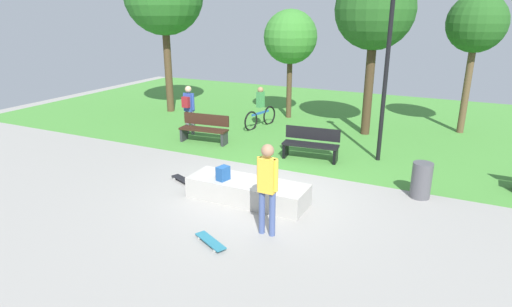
{
  "coord_description": "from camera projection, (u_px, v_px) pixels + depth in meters",
  "views": [
    {
      "loc": [
        4.0,
        -8.46,
        4.13
      ],
      "look_at": [
        -0.09,
        -0.07,
        0.99
      ],
      "focal_mm": 30.13,
      "sensor_mm": 36.0,
      "label": 1
    }
  ],
  "objects": [
    {
      "name": "ground_plane",
      "position": [
        261.0,
        193.0,
        10.18
      ],
      "size": [
        28.0,
        28.0,
        0.0
      ],
      "primitive_type": "plane",
      "color": "gray"
    },
    {
      "name": "grass_lawn",
      "position": [
        346.0,
        120.0,
        16.85
      ],
      "size": [
        26.6,
        12.34,
        0.01
      ],
      "primitive_type": "cube",
      "color": "#478C38",
      "rests_on": "ground_plane"
    },
    {
      "name": "concrete_ledge",
      "position": [
        248.0,
        191.0,
        9.71
      ],
      "size": [
        2.75,
        0.92,
        0.47
      ],
      "primitive_type": "cube",
      "color": "#A8A59E",
      "rests_on": "ground_plane"
    },
    {
      "name": "backpack_on_ledge",
      "position": [
        223.0,
        173.0,
        9.65
      ],
      "size": [
        0.26,
        0.32,
        0.32
      ],
      "primitive_type": "cube",
      "rotation": [
        0.0,
        0.0,
        1.33
      ],
      "color": "#1E4C8C",
      "rests_on": "concrete_ledge"
    },
    {
      "name": "skater_performing_trick",
      "position": [
        267.0,
        182.0,
        7.98
      ],
      "size": [
        0.43,
        0.24,
        1.82
      ],
      "color": "#3F5184",
      "rests_on": "ground_plane"
    },
    {
      "name": "skateboard_by_ledge",
      "position": [
        210.0,
        241.0,
        7.93
      ],
      "size": [
        0.8,
        0.55,
        0.08
      ],
      "color": "teal",
      "rests_on": "ground_plane"
    },
    {
      "name": "skateboard_spare",
      "position": [
        183.0,
        180.0,
        10.81
      ],
      "size": [
        0.82,
        0.49,
        0.08
      ],
      "color": "black",
      "rests_on": "ground_plane"
    },
    {
      "name": "park_bench_center_lawn",
      "position": [
        205.0,
        128.0,
        13.92
      ],
      "size": [
        1.64,
        0.61,
        0.91
      ],
      "color": "#331E14",
      "rests_on": "ground_plane"
    },
    {
      "name": "park_bench_near_lamppost",
      "position": [
        311.0,
        143.0,
        12.34
      ],
      "size": [
        1.64,
        0.61,
        0.91
      ],
      "color": "black",
      "rests_on": "ground_plane"
    },
    {
      "name": "tree_tall_oak",
      "position": [
        290.0,
        37.0,
        16.33
      ],
      "size": [
        2.04,
        2.04,
        4.17
      ],
      "color": "#4C3823",
      "rests_on": "grass_lawn"
    },
    {
      "name": "tree_young_birch",
      "position": [
        375.0,
        11.0,
        13.72
      ],
      "size": [
        2.57,
        2.57,
        5.42
      ],
      "color": "#42301E",
      "rests_on": "grass_lawn"
    },
    {
      "name": "tree_slender_maple",
      "position": [
        477.0,
        24.0,
        14.02
      ],
      "size": [
        1.92,
        1.92,
        4.67
      ],
      "color": "brown",
      "rests_on": "grass_lawn"
    },
    {
      "name": "lamp_post",
      "position": [
        387.0,
        62.0,
        11.52
      ],
      "size": [
        0.28,
        0.28,
        4.66
      ],
      "color": "black",
      "rests_on": "ground_plane"
    },
    {
      "name": "trash_bin",
      "position": [
        421.0,
        180.0,
        9.82
      ],
      "size": [
        0.45,
        0.45,
        0.84
      ],
      "primitive_type": "cylinder",
      "color": "#4C4C51",
      "rests_on": "ground_plane"
    },
    {
      "name": "pedestrian_with_backpack",
      "position": [
        189.0,
        106.0,
        14.67
      ],
      "size": [
        0.43,
        0.36,
        1.68
      ],
      "color": "slate",
      "rests_on": "ground_plane"
    },
    {
      "name": "cyclist_on_bicycle",
      "position": [
        260.0,
        110.0,
        15.71
      ],
      "size": [
        0.45,
        1.79,
        1.52
      ],
      "color": "black",
      "rests_on": "ground_plane"
    }
  ]
}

